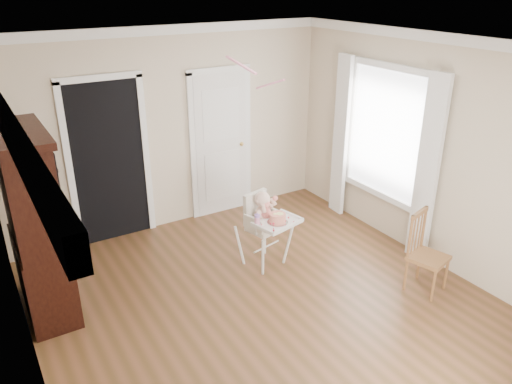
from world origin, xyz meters
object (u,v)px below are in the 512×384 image
china_cabinet (35,225)px  cake (278,218)px  dining_chair (426,255)px  high_chair (264,222)px  sippy_cup (257,219)px

china_cabinet → cake: bearing=-14.9°
cake → dining_chair: dining_chair is taller
high_chair → dining_chair: (1.25, -1.37, -0.14)m
cake → sippy_cup: sippy_cup is taller
sippy_cup → china_cabinet: (-2.23, 0.58, 0.27)m
china_cabinet → dining_chair: bearing=-26.3°
high_chair → sippy_cup: 0.27m
cake → sippy_cup: bearing=162.5°
cake → dining_chair: bearing=-43.9°
cake → dining_chair: size_ratio=0.26×
cake → china_cabinet: (-2.46, 0.66, 0.28)m
china_cabinet → high_chair: bearing=-10.3°
high_chair → dining_chair: 1.86m
china_cabinet → dining_chair: size_ratio=2.11×
cake → dining_chair: (1.20, -1.16, -0.27)m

